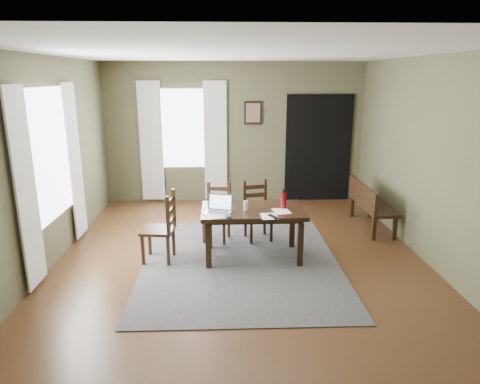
{
  "coord_description": "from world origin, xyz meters",
  "views": [
    {
      "loc": [
        -0.21,
        -5.33,
        2.43
      ],
      "look_at": [
        0.0,
        0.3,
        0.9
      ],
      "focal_mm": 32.0,
      "sensor_mm": 36.0,
      "label": 1
    }
  ],
  "objects_px": {
    "chair_end": "(162,228)",
    "laptop": "(219,208)",
    "chair_back_left": "(217,213)",
    "chair_back_right": "(257,211)",
    "water_bottle": "(284,200)",
    "dining_table": "(253,215)",
    "bench": "(369,201)"
  },
  "relations": [
    {
      "from": "chair_end",
      "to": "laptop",
      "type": "bearing_deg",
      "value": 92.31
    },
    {
      "from": "chair_back_left",
      "to": "laptop",
      "type": "xyz_separation_m",
      "value": [
        0.04,
        -0.8,
        0.33
      ]
    },
    {
      "from": "chair_back_left",
      "to": "chair_back_right",
      "type": "xyz_separation_m",
      "value": [
        0.61,
        0.03,
        0.01
      ]
    },
    {
      "from": "chair_back_right",
      "to": "water_bottle",
      "type": "relative_size",
      "value": 3.41
    },
    {
      "from": "laptop",
      "to": "chair_back_left",
      "type": "bearing_deg",
      "value": 108.32
    },
    {
      "from": "chair_end",
      "to": "chair_back_left",
      "type": "height_order",
      "value": "chair_end"
    },
    {
      "from": "dining_table",
      "to": "bench",
      "type": "distance_m",
      "value": 2.29
    },
    {
      "from": "chair_back_left",
      "to": "chair_back_right",
      "type": "distance_m",
      "value": 0.61
    },
    {
      "from": "chair_end",
      "to": "chair_back_left",
      "type": "distance_m",
      "value": 1.05
    },
    {
      "from": "bench",
      "to": "water_bottle",
      "type": "relative_size",
      "value": 5.12
    },
    {
      "from": "dining_table",
      "to": "water_bottle",
      "type": "height_order",
      "value": "water_bottle"
    },
    {
      "from": "chair_back_left",
      "to": "water_bottle",
      "type": "bearing_deg",
      "value": -22.44
    },
    {
      "from": "laptop",
      "to": "water_bottle",
      "type": "height_order",
      "value": "water_bottle"
    },
    {
      "from": "dining_table",
      "to": "laptop",
      "type": "relative_size",
      "value": 3.55
    },
    {
      "from": "bench",
      "to": "chair_back_right",
      "type": "bearing_deg",
      "value": 102.66
    },
    {
      "from": "chair_end",
      "to": "laptop",
      "type": "relative_size",
      "value": 2.43
    },
    {
      "from": "dining_table",
      "to": "chair_back_right",
      "type": "distance_m",
      "value": 0.74
    },
    {
      "from": "bench",
      "to": "chair_end",
      "type": "bearing_deg",
      "value": 110.55
    },
    {
      "from": "laptop",
      "to": "water_bottle",
      "type": "bearing_deg",
      "value": 24.19
    },
    {
      "from": "chair_end",
      "to": "water_bottle",
      "type": "distance_m",
      "value": 1.68
    },
    {
      "from": "chair_back_right",
      "to": "laptop",
      "type": "bearing_deg",
      "value": -137.67
    },
    {
      "from": "bench",
      "to": "laptop",
      "type": "relative_size",
      "value": 3.41
    },
    {
      "from": "dining_table",
      "to": "chair_back_right",
      "type": "relative_size",
      "value": 1.56
    },
    {
      "from": "chair_end",
      "to": "bench",
      "type": "distance_m",
      "value": 3.43
    },
    {
      "from": "dining_table",
      "to": "chair_back_left",
      "type": "height_order",
      "value": "chair_back_left"
    },
    {
      "from": "chair_end",
      "to": "dining_table",
      "type": "bearing_deg",
      "value": 99.01
    },
    {
      "from": "dining_table",
      "to": "water_bottle",
      "type": "bearing_deg",
      "value": 1.91
    },
    {
      "from": "chair_back_right",
      "to": "laptop",
      "type": "distance_m",
      "value": 1.06
    },
    {
      "from": "dining_table",
      "to": "chair_back_left",
      "type": "relative_size",
      "value": 1.59
    },
    {
      "from": "water_bottle",
      "to": "chair_end",
      "type": "bearing_deg",
      "value": -176.91
    },
    {
      "from": "dining_table",
      "to": "chair_back_right",
      "type": "height_order",
      "value": "chair_back_right"
    },
    {
      "from": "dining_table",
      "to": "laptop",
      "type": "bearing_deg",
      "value": -166.25
    }
  ]
}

